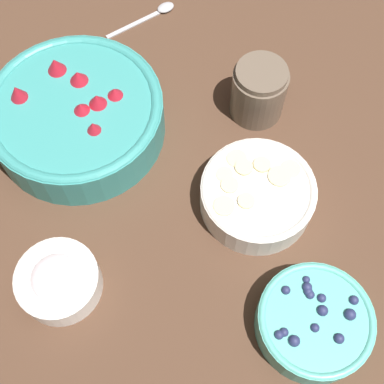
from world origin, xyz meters
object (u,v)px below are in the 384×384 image
at_px(bowl_blueberries, 314,322).
at_px(bowl_cream, 58,280).
at_px(jar_chocolate, 258,93).
at_px(bowl_strawberries, 76,114).
at_px(bowl_bananas, 257,194).

bearing_deg(bowl_blueberries, bowl_cream, 26.04).
distance_m(bowl_blueberries, jar_chocolate, 0.36).
distance_m(bowl_strawberries, bowl_bananas, 0.30).
bearing_deg(bowl_bananas, jar_chocolate, -57.76).
height_order(bowl_blueberries, bowl_cream, same).
xyz_separation_m(bowl_blueberries, jar_chocolate, (0.25, -0.26, 0.02)).
bearing_deg(jar_chocolate, bowl_strawberries, 43.47).
relative_size(bowl_strawberries, jar_chocolate, 2.78).
height_order(bowl_strawberries, bowl_blueberries, bowl_strawberries).
xyz_separation_m(bowl_strawberries, bowl_bananas, (-0.30, -0.05, -0.01)).
relative_size(bowl_blueberries, jar_chocolate, 1.56).
height_order(bowl_strawberries, bowl_bananas, bowl_strawberries).
bearing_deg(bowl_cream, bowl_blueberries, -153.96).
distance_m(bowl_strawberries, jar_chocolate, 0.28).
bearing_deg(bowl_strawberries, bowl_bananas, -170.23).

